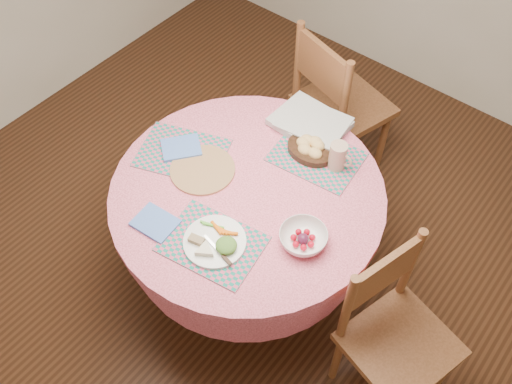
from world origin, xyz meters
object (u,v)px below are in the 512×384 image
chair_right (393,331)px  fruit_bowl (303,238)px  bread_bowl (310,148)px  latte_mug (338,156)px  dining_table (248,216)px  wicker_trivet (202,170)px  chair_back (337,103)px  dinner_plate (215,242)px

chair_right → fruit_bowl: 0.56m
bread_bowl → latte_mug: latte_mug is taller
dining_table → wicker_trivet: (-0.23, -0.04, 0.20)m
latte_mug → wicker_trivet: bearing=-139.1°
dining_table → chair_back: size_ratio=1.23×
bread_bowl → fruit_bowl: (0.27, -0.42, -0.01)m
bread_bowl → dining_table: bearing=-103.4°
dining_table → chair_back: bearing=97.4°
fruit_bowl → chair_right: bearing=3.7°
dining_table → latte_mug: latte_mug is taller
chair_back → wicker_trivet: (-0.11, -0.97, 0.23)m
dinner_plate → bread_bowl: bearing=89.5°
dinner_plate → bread_bowl: (0.01, 0.66, 0.02)m
fruit_bowl → latte_mug: bearing=105.9°
latte_mug → fruit_bowl: latte_mug is taller
chair_back → fruit_bowl: chair_back is taller
dinner_plate → fruit_bowl: 0.36m
dining_table → bread_bowl: (0.09, 0.36, 0.23)m
fruit_bowl → bread_bowl: bearing=122.3°
dining_table → latte_mug: size_ratio=9.01×
wicker_trivet → dinner_plate: bearing=-40.4°
chair_right → fruit_bowl: (-0.47, -0.03, 0.30)m
dining_table → wicker_trivet: wicker_trivet is taller
wicker_trivet → fruit_bowl: bearing=-2.7°
dining_table → fruit_bowl: size_ratio=4.77×
dining_table → chair_right: chair_right is taller
dining_table → chair_right: size_ratio=1.34×
dining_table → dinner_plate: (0.08, -0.31, 0.22)m
chair_back → latte_mug: 0.73m
chair_back → dinner_plate: 1.28m
dinner_plate → latte_mug: size_ratio=1.91×
wicker_trivet → fruit_bowl: size_ratio=1.15×
chair_back → latte_mug: (0.35, -0.57, 0.30)m
dinner_plate → latte_mug: bearing=77.3°
dining_table → dinner_plate: bearing=-75.4°
dining_table → wicker_trivet: 0.31m
dinner_plate → latte_mug: (0.15, 0.67, 0.05)m
chair_right → bread_bowl: chair_right is taller
latte_mug → fruit_bowl: (0.12, -0.43, -0.04)m
chair_back → chair_right: bearing=150.4°
chair_back → bread_bowl: bearing=125.7°
chair_back → wicker_trivet: size_ratio=3.37×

